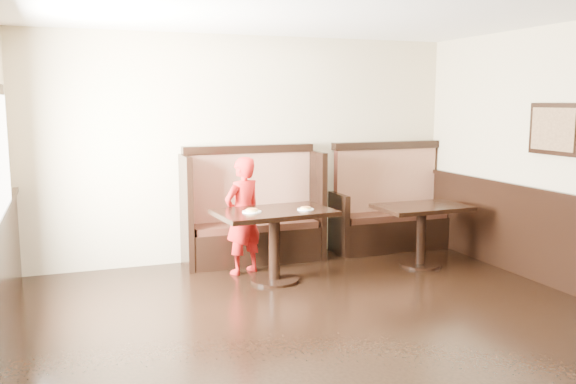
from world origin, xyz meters
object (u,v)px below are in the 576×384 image
table_main (274,227)px  child (243,216)px  booth_neighbor (389,213)px  table_neighbor (421,221)px  booth_main (252,219)px

table_main → child: 0.51m
booth_neighbor → child: booth_neighbor is taller
table_neighbor → booth_main: bearing=151.7°
booth_main → booth_neighbor: same height
booth_neighbor → table_main: booth_neighbor is taller
booth_main → table_neighbor: size_ratio=1.61×
booth_main → child: booth_main is taller
table_main → table_neighbor: (1.89, 0.01, -0.06)m
booth_neighbor → table_main: 2.21m
booth_neighbor → child: bearing=-167.2°
table_main → child: (-0.23, 0.45, 0.06)m
table_neighbor → booth_neighbor: bearing=82.7°
table_main → table_neighbor: size_ratio=1.22×
table_neighbor → child: 2.17m
booth_neighbor → child: size_ratio=1.21×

